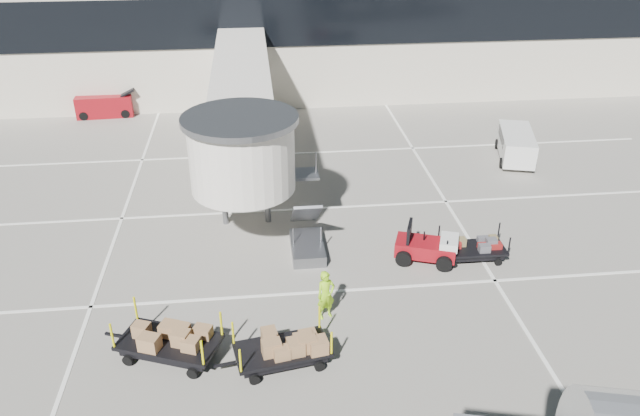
# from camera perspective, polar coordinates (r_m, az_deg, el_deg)

# --- Properties ---
(ground) EXTENTS (140.00, 140.00, 0.00)m
(ground) POSITION_cam_1_polar(r_m,az_deg,el_deg) (23.46, 3.43, -10.36)
(ground) COLOR #A09B8F
(ground) RESTS_ON ground
(lane_markings) EXTENTS (40.00, 30.00, 0.02)m
(lane_markings) POSITION_cam_1_polar(r_m,az_deg,el_deg) (31.15, -0.55, 0.26)
(lane_markings) COLOR white
(lane_markings) RESTS_ON ground
(terminal) EXTENTS (64.00, 12.11, 15.20)m
(terminal) POSITION_cam_1_polar(r_m,az_deg,el_deg) (49.22, -2.71, 15.86)
(terminal) COLOR beige
(terminal) RESTS_ON ground
(jet_bridge) EXTENTS (5.70, 20.40, 6.03)m
(jet_bridge) POSITION_cam_1_polar(r_m,az_deg,el_deg) (32.03, -7.09, 9.19)
(jet_bridge) COLOR white
(jet_bridge) RESTS_ON ground
(baggage_tug) EXTENTS (2.83, 2.34, 1.69)m
(baggage_tug) POSITION_cam_1_polar(r_m,az_deg,el_deg) (26.92, 9.79, -3.57)
(baggage_tug) COLOR maroon
(baggage_tug) RESTS_ON ground
(suitcase_cart) EXTENTS (3.43, 1.42, 1.34)m
(suitcase_cart) POSITION_cam_1_polar(r_m,az_deg,el_deg) (27.50, 13.79, -3.63)
(suitcase_cart) COLOR black
(suitcase_cart) RESTS_ON ground
(box_cart_near) EXTENTS (3.96, 2.09, 1.52)m
(box_cart_near) POSITION_cam_1_polar(r_m,az_deg,el_deg) (21.42, -3.52, -12.67)
(box_cart_near) COLOR black
(box_cart_near) RESTS_ON ground
(box_cart_far) EXTENTS (4.20, 2.80, 1.63)m
(box_cart_far) POSITION_cam_1_polar(r_m,az_deg,el_deg) (22.15, -13.27, -11.84)
(box_cart_far) COLOR black
(box_cart_far) RESTS_ON ground
(ground_worker) EXTENTS (0.84, 0.70, 1.97)m
(ground_worker) POSITION_cam_1_polar(r_m,az_deg,el_deg) (23.08, 0.54, -7.95)
(ground_worker) COLOR #95DB17
(ground_worker) RESTS_ON ground
(minivan) EXTENTS (2.80, 4.57, 1.62)m
(minivan) POSITION_cam_1_polar(r_m,az_deg,el_deg) (37.80, 17.48, 5.72)
(minivan) COLOR silver
(minivan) RESTS_ON ground
(belt_loader) EXTENTS (4.04, 1.79, 1.91)m
(belt_loader) POSITION_cam_1_polar(r_m,az_deg,el_deg) (45.41, -19.02, 8.87)
(belt_loader) COLOR maroon
(belt_loader) RESTS_ON ground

